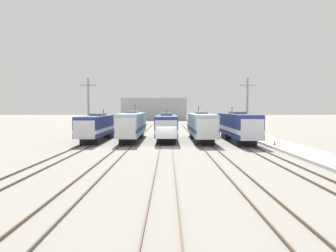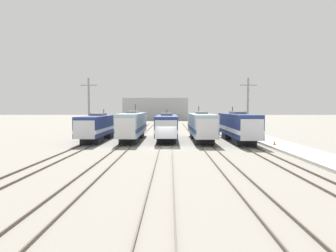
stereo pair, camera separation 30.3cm
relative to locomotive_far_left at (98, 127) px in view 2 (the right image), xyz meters
name	(u,v)px [view 2 (the right image)]	position (x,y,z in m)	size (l,w,h in m)	color
ground_plane	(166,148)	(10.01, -8.40, -2.07)	(400.00, 400.00, 0.00)	gray
rail_pair_far_left	(83,147)	(0.00, -8.40, -1.99)	(1.50, 120.00, 0.15)	#4C4238
rail_pair_center_left	(124,147)	(5.01, -8.40, -1.99)	(1.51, 120.00, 0.15)	#4C4238
rail_pair_center	(166,147)	(10.01, -8.40, -1.99)	(1.51, 120.00, 0.15)	#4C4238
rail_pair_center_right	(207,147)	(15.02, -8.40, -1.99)	(1.51, 120.00, 0.15)	#4C4238
rail_pair_far_right	(249,147)	(20.03, -8.40, -1.99)	(1.50, 120.00, 0.15)	#4C4238
locomotive_far_left	(98,127)	(0.00, 0.00, 0.00)	(2.91, 16.77, 4.60)	black
locomotive_center_left	(132,125)	(5.01, 0.04, 0.17)	(2.83, 17.02, 5.41)	#232326
locomotive_center	(167,126)	(10.01, 0.21, 0.01)	(3.03, 16.25, 4.51)	black
locomotive_center_right	(201,126)	(15.02, -0.40, 0.12)	(2.94, 16.87, 5.05)	#232326
locomotive_far_right	(238,126)	(20.03, -1.77, 0.13)	(2.98, 16.99, 4.96)	black
catenary_tower_left	(89,107)	(-2.53, 4.80, 2.94)	(2.66, 0.33, 9.55)	gray
catenary_tower_right	(248,107)	(22.96, 4.80, 2.94)	(2.66, 0.33, 9.55)	gray
platform	(285,146)	(24.40, -8.40, -1.93)	(4.00, 120.00, 0.28)	#B7B5AD
traffic_cone	(275,143)	(23.20, -8.06, -1.51)	(0.32, 0.32, 0.55)	orange
depot_building	(156,109)	(4.65, 87.81, 2.35)	(25.73, 15.20, 8.84)	#9EA3A8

